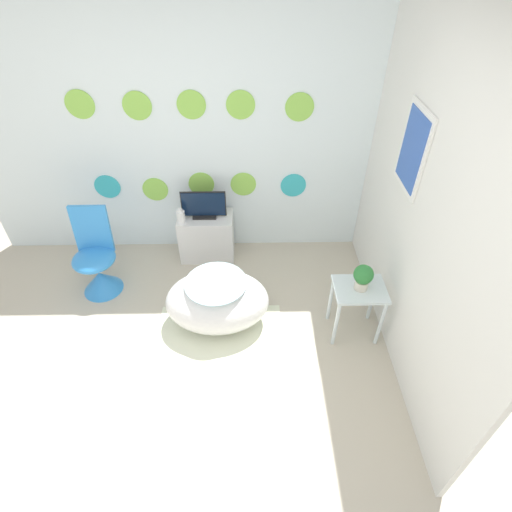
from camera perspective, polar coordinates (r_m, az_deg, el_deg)
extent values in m
plane|color=#BCB29E|center=(3.15, -10.34, -22.65)|extent=(12.00, 12.00, 0.00)
cube|color=white|center=(3.84, -8.80, 17.33)|extent=(4.28, 0.04, 2.60)
cylinder|color=#33B2BF|center=(4.28, -20.46, 9.25)|extent=(0.25, 0.01, 0.25)
cylinder|color=#8CCC4C|center=(4.16, -14.18, 9.20)|extent=(0.25, 0.01, 0.25)
cylinder|color=#8CCC4C|center=(4.06, -7.81, 10.14)|extent=(0.25, 0.01, 0.25)
cylinder|color=#8CCC4C|center=(4.03, -1.83, 10.20)|extent=(0.25, 0.01, 0.25)
cylinder|color=#33B2BF|center=(4.06, 5.35, 10.01)|extent=(0.25, 0.01, 0.25)
cylinder|color=#8CCC4C|center=(3.97, -23.87, 19.19)|extent=(0.25, 0.01, 0.25)
cylinder|color=#8CCC4C|center=(3.82, -16.63, 19.87)|extent=(0.25, 0.01, 0.25)
cylinder|color=#8CCC4C|center=(3.73, -9.28, 20.54)|extent=(0.25, 0.01, 0.25)
cylinder|color=#8CCC4C|center=(3.70, -2.22, 20.76)|extent=(0.25, 0.01, 0.25)
cylinder|color=#8CCC4C|center=(3.74, 6.25, 20.38)|extent=(0.25, 0.01, 0.25)
cube|color=silver|center=(3.09, 21.54, 8.86)|extent=(0.04, 3.09, 2.60)
cube|color=white|center=(3.05, 21.55, 13.91)|extent=(0.02, 0.44, 0.60)
cube|color=#3359B2|center=(3.05, 21.37, 13.92)|extent=(0.01, 0.36, 0.52)
cube|color=silver|center=(3.55, -5.25, -11.14)|extent=(1.09, 0.68, 0.01)
ellipsoid|color=white|center=(3.49, -5.53, -6.44)|extent=(0.89, 0.64, 0.48)
cylinder|color=#B2DBEA|center=(3.34, -5.77, -3.85)|extent=(0.52, 0.52, 0.01)
cone|color=#338CE0|center=(4.12, -21.20, -3.35)|extent=(0.37, 0.37, 0.21)
ellipsoid|color=#338CE0|center=(3.95, -22.15, -0.42)|extent=(0.39, 0.39, 0.14)
cube|color=#338CE0|center=(3.92, -22.40, 3.57)|extent=(0.33, 0.10, 0.47)
cube|color=silver|center=(4.18, -7.05, 2.82)|extent=(0.55, 0.33, 0.50)
cube|color=white|center=(4.00, -7.32, 2.47)|extent=(0.47, 0.01, 0.14)
cube|color=black|center=(4.03, -7.34, 5.74)|extent=(0.23, 0.12, 0.02)
cube|color=black|center=(3.96, -7.50, 7.40)|extent=(0.44, 0.01, 0.27)
cube|color=#0F1E38|center=(3.95, -7.51, 7.32)|extent=(0.42, 0.01, 0.25)
cylinder|color=white|center=(3.96, -10.68, 5.51)|extent=(0.08, 0.08, 0.12)
cylinder|color=white|center=(3.91, -10.81, 6.43)|extent=(0.05, 0.05, 0.03)
cube|color=silver|center=(3.31, 14.65, -4.61)|extent=(0.42, 0.33, 0.02)
cylinder|color=silver|center=(3.36, 11.37, -9.53)|extent=(0.03, 0.03, 0.49)
cylinder|color=silver|center=(3.45, 17.39, -9.20)|extent=(0.03, 0.03, 0.49)
cylinder|color=silver|center=(3.54, 10.60, -6.09)|extent=(0.03, 0.03, 0.49)
cylinder|color=silver|center=(3.63, 16.30, -5.86)|extent=(0.03, 0.03, 0.49)
cylinder|color=beige|center=(3.27, 14.80, -3.95)|extent=(0.11, 0.11, 0.08)
sphere|color=#2D7A38|center=(3.20, 15.12, -2.56)|extent=(0.16, 0.16, 0.16)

